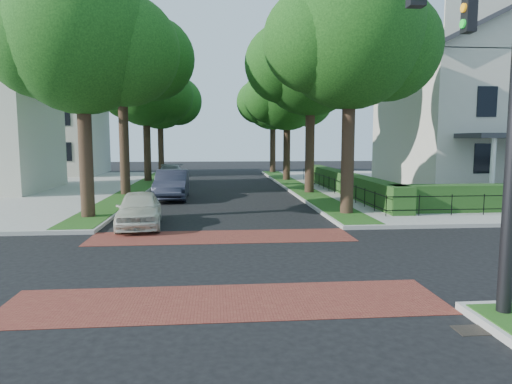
% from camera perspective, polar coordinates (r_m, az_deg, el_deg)
% --- Properties ---
extents(ground, '(120.00, 120.00, 0.00)m').
position_cam_1_polar(ground, '(12.74, -4.09, -8.63)').
color(ground, black).
rests_on(ground, ground).
extents(sidewalk_ne, '(30.00, 30.00, 0.15)m').
position_cam_1_polar(sidewalk_ne, '(37.12, 27.00, 0.76)').
color(sidewalk_ne, gray).
rests_on(sidewalk_ne, ground).
extents(crosswalk_far, '(9.00, 2.20, 0.01)m').
position_cam_1_polar(crosswalk_far, '(15.85, -4.29, -5.60)').
color(crosswalk_far, maroon).
rests_on(crosswalk_far, ground).
extents(crosswalk_near, '(9.00, 2.20, 0.01)m').
position_cam_1_polar(crosswalk_near, '(9.69, -3.76, -13.53)').
color(crosswalk_near, maroon).
rests_on(crosswalk_near, ground).
extents(storm_drain, '(0.65, 0.45, 0.01)m').
position_cam_1_polar(storm_drain, '(9.19, 25.58, -15.31)').
color(storm_drain, black).
rests_on(storm_drain, ground).
extents(grass_strip_ne, '(1.60, 29.80, 0.02)m').
position_cam_1_polar(grass_strip_ne, '(32.05, 5.01, 0.80)').
color(grass_strip_ne, '#174513').
rests_on(grass_strip_ne, sidewalk_ne).
extents(grass_strip_nw, '(1.60, 29.80, 0.02)m').
position_cam_1_polar(grass_strip_nw, '(31.99, -14.41, 0.61)').
color(grass_strip_nw, '#174513').
rests_on(grass_strip_nw, sidewalk_nw).
extents(tree_right_near, '(7.75, 6.67, 10.66)m').
position_cam_1_polar(tree_right_near, '(20.83, 11.81, 18.29)').
color(tree_right_near, black).
rests_on(tree_right_near, sidewalk_ne).
extents(tree_right_mid, '(8.25, 7.09, 11.22)m').
position_cam_1_polar(tree_right_mid, '(28.54, 7.00, 15.85)').
color(tree_right_mid, black).
rests_on(tree_right_mid, sidewalk_ne).
extents(tree_right_far, '(7.25, 6.23, 9.74)m').
position_cam_1_polar(tree_right_far, '(37.15, 4.01, 12.01)').
color(tree_right_far, black).
rests_on(tree_right_far, sidewalk_ne).
extents(tree_right_back, '(7.50, 6.45, 10.20)m').
position_cam_1_polar(tree_right_back, '(46.06, 2.23, 11.39)').
color(tree_right_back, black).
rests_on(tree_right_back, sidewalk_ne).
extents(tree_left_near, '(7.50, 6.45, 10.20)m').
position_cam_1_polar(tree_left_near, '(20.59, -20.57, 17.13)').
color(tree_left_near, black).
rests_on(tree_left_near, sidewalk_nw).
extents(tree_left_mid, '(8.00, 6.88, 11.48)m').
position_cam_1_polar(tree_left_mid, '(28.48, -16.18, 16.40)').
color(tree_left_mid, black).
rests_on(tree_left_mid, sidewalk_nw).
extents(tree_left_far, '(7.00, 6.02, 9.86)m').
position_cam_1_polar(tree_left_far, '(37.08, -13.43, 12.19)').
color(tree_left_far, black).
rests_on(tree_left_far, sidewalk_nw).
extents(tree_left_back, '(7.75, 6.66, 10.44)m').
position_cam_1_polar(tree_left_back, '(46.01, -11.77, 11.45)').
color(tree_left_back, black).
rests_on(tree_left_back, sidewalk_nw).
extents(hedge_main_road, '(1.00, 18.00, 1.20)m').
position_cam_1_polar(hedge_main_road, '(28.53, 11.01, 1.20)').
color(hedge_main_road, '#1E4317').
rests_on(hedge_main_road, sidewalk_ne).
extents(fence_main_road, '(0.06, 18.00, 0.90)m').
position_cam_1_polar(fence_main_road, '(28.33, 9.45, 0.89)').
color(fence_main_road, black).
rests_on(fence_main_road, sidewalk_ne).
extents(house_victorian, '(13.00, 13.05, 12.48)m').
position_cam_1_polar(house_victorian, '(33.41, 27.43, 10.40)').
color(house_victorian, beige).
rests_on(house_victorian, sidewalk_ne).
extents(house_left_far, '(10.00, 9.00, 10.14)m').
position_cam_1_polar(house_left_far, '(46.90, -24.35, 8.02)').
color(house_left_far, beige).
rests_on(house_left_far, sidewalk_nw).
extents(traffic_signal, '(2.17, 2.00, 8.00)m').
position_cam_1_polar(traffic_signal, '(9.48, 28.30, 14.16)').
color(traffic_signal, black).
rests_on(traffic_signal, sidewalk_se).
extents(parked_car_front, '(2.03, 4.20, 1.38)m').
position_cam_1_polar(parked_car_front, '(18.13, -14.38, -2.05)').
color(parked_car_front, beige).
rests_on(parked_car_front, ground).
extents(parked_car_middle, '(1.82, 5.01, 1.64)m').
position_cam_1_polar(parked_car_middle, '(26.29, -10.46, 0.92)').
color(parked_car_middle, '#222433').
rests_on(parked_car_middle, ground).
extents(parked_car_rear, '(2.20, 5.08, 1.46)m').
position_cam_1_polar(parked_car_rear, '(35.01, -10.65, 2.13)').
color(parked_car_rear, gray).
rests_on(parked_car_rear, ground).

